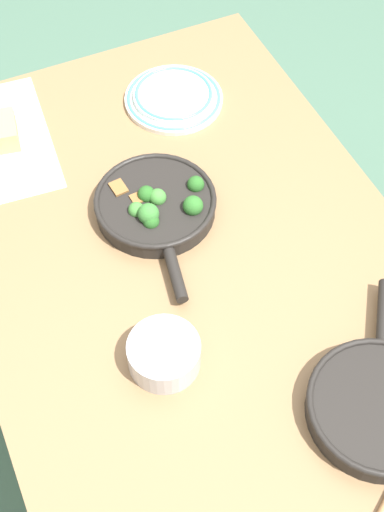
{
  "coord_description": "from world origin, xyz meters",
  "views": [
    {
      "loc": [
        0.74,
        -0.33,
        1.91
      ],
      "look_at": [
        0.0,
        0.0,
        0.76
      ],
      "focal_mm": 50.0,
      "sensor_mm": 36.0,
      "label": 1
    }
  ],
  "objects_px": {
    "skillet_broccoli": "(156,205)",
    "cheese_block": "(5,131)",
    "skillet_eggs": "(379,406)",
    "dinner_plate_stack": "(174,97)",
    "prep_bowl_steel": "(164,354)"
  },
  "relations": [
    {
      "from": "skillet_eggs",
      "to": "dinner_plate_stack",
      "type": "distance_m",
      "value": 0.86
    },
    {
      "from": "prep_bowl_steel",
      "to": "dinner_plate_stack",
      "type": "bearing_deg",
      "value": 155.09
    },
    {
      "from": "cheese_block",
      "to": "skillet_eggs",
      "type": "bearing_deg",
      "value": 24.08
    },
    {
      "from": "skillet_eggs",
      "to": "dinner_plate_stack",
      "type": "height_order",
      "value": "skillet_eggs"
    },
    {
      "from": "skillet_broccoli",
      "to": "skillet_eggs",
      "type": "relative_size",
      "value": 1.07
    },
    {
      "from": "skillet_broccoli",
      "to": "cheese_block",
      "type": "bearing_deg",
      "value": -135.68
    },
    {
      "from": "skillet_broccoli",
      "to": "dinner_plate_stack",
      "type": "bearing_deg",
      "value": 160.81
    },
    {
      "from": "prep_bowl_steel",
      "to": "skillet_eggs",
      "type": "bearing_deg",
      "value": 51.04
    },
    {
      "from": "dinner_plate_stack",
      "to": "prep_bowl_steel",
      "type": "relative_size",
      "value": 1.76
    },
    {
      "from": "skillet_eggs",
      "to": "prep_bowl_steel",
      "type": "xyz_separation_m",
      "value": [
        -0.24,
        -0.3,
        0.01
      ]
    },
    {
      "from": "skillet_eggs",
      "to": "cheese_block",
      "type": "distance_m",
      "value": 0.99
    },
    {
      "from": "dinner_plate_stack",
      "to": "prep_bowl_steel",
      "type": "height_order",
      "value": "prep_bowl_steel"
    },
    {
      "from": "dinner_plate_stack",
      "to": "prep_bowl_steel",
      "type": "bearing_deg",
      "value": -24.91
    },
    {
      "from": "skillet_eggs",
      "to": "prep_bowl_steel",
      "type": "bearing_deg",
      "value": 86.38
    },
    {
      "from": "cheese_block",
      "to": "prep_bowl_steel",
      "type": "relative_size",
      "value": 0.78
    }
  ]
}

